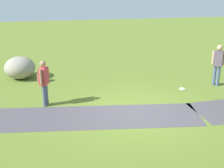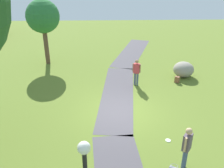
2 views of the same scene
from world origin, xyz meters
The scene contains 7 objects.
ground_plane centered at (0.00, 0.00, 0.00)m, with size 48.00×48.00×0.00m, color #5D7228.
footpath_segment_mid centered at (1.95, 0.06, 0.00)m, with size 8.15×2.66×0.01m.
lawn_boulder centered at (4.34, -4.50, 0.51)m, with size 1.87×1.85×1.01m.
woman_with_handbag centered at (-4.02, -2.05, 1.04)m, with size 0.43×0.41×1.77m.
man_near_boulder centered at (3.10, -1.16, 0.97)m, with size 0.36×0.48×1.68m.
backpack_by_boulder centered at (3.41, -3.85, 0.19)m, with size 0.35×0.34×0.40m.
frisbee_on_grass centered at (-2.43, -1.87, 0.01)m, with size 0.23×0.23×0.02m.
Camera 1 is at (2.47, 8.98, 4.38)m, focal length 47.50 mm.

